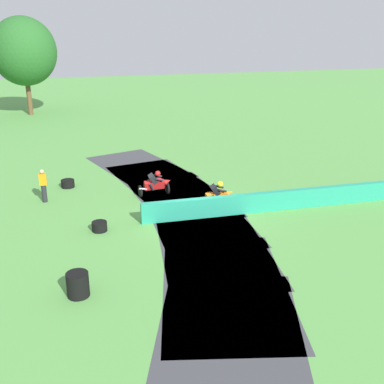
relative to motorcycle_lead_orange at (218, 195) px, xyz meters
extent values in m
plane|color=#569947|center=(-1.20, -0.78, -0.65)|extent=(120.00, 120.00, 0.00)
cube|color=#3D3D42|center=(-2.80, -9.19, -0.65)|extent=(6.22, 8.10, 0.01)
cube|color=#3D3D42|center=(-1.97, -6.45, -0.65)|extent=(5.60, 7.91, 0.01)
cube|color=#3D3D42|center=(-1.43, -3.63, -0.65)|extent=(4.93, 7.63, 0.01)
cube|color=#3D3D42|center=(-1.20, -0.78, -0.65)|extent=(4.19, 7.26, 0.01)
cube|color=#3D3D42|center=(-1.29, 2.09, -0.65)|extent=(4.59, 7.46, 0.01)
cube|color=#3D3D42|center=(-1.67, 4.93, -0.65)|extent=(5.29, 7.79, 0.01)
cube|color=#3D3D42|center=(-2.36, 7.71, -0.65)|extent=(5.93, 8.02, 0.01)
cube|color=#239375|center=(3.57, -0.90, -0.20)|extent=(14.57, 0.67, 0.90)
cylinder|color=black|center=(0.62, 0.12, -0.36)|extent=(0.14, 0.71, 0.71)
cylinder|color=black|center=(-0.78, 0.02, -0.36)|extent=(0.14, 0.71, 0.71)
cube|color=orange|center=(-0.08, 0.01, -0.06)|extent=(1.02, 0.43, 0.45)
ellipsoid|color=orange|center=(0.11, -0.03, 0.19)|extent=(0.46, 0.35, 0.29)
cone|color=orange|center=(0.60, 0.04, 0.05)|extent=(0.41, 0.38, 0.46)
cylinder|color=#B2B2B7|center=(-0.67, -0.14, -0.17)|extent=(0.42, 0.15, 0.17)
cube|color=black|center=(-0.15, -0.07, 0.31)|extent=(0.51, 0.41, 0.61)
sphere|color=yellow|center=(0.07, -0.11, 0.59)|extent=(0.26, 0.26, 0.26)
cylinder|color=black|center=(0.12, 0.12, 0.37)|extent=(0.43, 0.16, 0.24)
cylinder|color=black|center=(0.14, -0.23, 0.30)|extent=(0.43, 0.16, 0.24)
cylinder|color=black|center=(-0.27, 0.17, -0.01)|extent=(0.27, 0.19, 0.42)
cylinder|color=black|center=(-0.24, -0.18, -0.08)|extent=(0.27, 0.19, 0.42)
cylinder|color=black|center=(-1.77, 2.64, -0.37)|extent=(0.14, 0.75, 0.75)
cylinder|color=black|center=(-3.17, 2.53, -0.37)|extent=(0.14, 0.75, 0.75)
cube|color=red|center=(-2.47, 2.50, -0.08)|extent=(1.03, 0.46, 0.46)
ellipsoid|color=red|center=(-2.28, 2.43, 0.17)|extent=(0.46, 0.37, 0.31)
cone|color=red|center=(-1.78, 2.51, 0.04)|extent=(0.41, 0.41, 0.48)
cylinder|color=#B2B2B7|center=(-3.06, 2.36, -0.19)|extent=(0.42, 0.16, 0.18)
cube|color=#28282D|center=(-2.54, 2.38, 0.29)|extent=(0.51, 0.46, 0.63)
sphere|color=red|center=(-2.31, 2.31, 0.56)|extent=(0.26, 0.26, 0.26)
cylinder|color=#28282D|center=(-2.27, 2.57, 0.36)|extent=(0.43, 0.18, 0.24)
cylinder|color=#28282D|center=(-2.24, 2.22, 0.26)|extent=(0.43, 0.18, 0.24)
cylinder|color=#28282D|center=(-2.66, 2.65, -0.01)|extent=(0.27, 0.23, 0.42)
cylinder|color=#28282D|center=(-2.63, 2.31, -0.11)|extent=(0.27, 0.23, 0.42)
cylinder|color=black|center=(-6.61, -5.77, -0.55)|extent=(0.71, 0.71, 0.20)
cylinder|color=black|center=(-6.61, -5.77, -0.35)|extent=(0.71, 0.71, 0.20)
cylinder|color=black|center=(-6.61, -5.77, -0.15)|extent=(0.71, 0.71, 0.20)
cylinder|color=black|center=(-6.61, -5.77, 0.05)|extent=(0.71, 0.71, 0.20)
cylinder|color=black|center=(-5.50, -0.99, -0.55)|extent=(0.63, 0.63, 0.20)
cylinder|color=black|center=(-5.50, -0.99, -0.35)|extent=(0.63, 0.63, 0.20)
cylinder|color=black|center=(-6.58, 5.02, -0.55)|extent=(0.69, 0.69, 0.20)
cylinder|color=black|center=(-6.58, 5.02, -0.35)|extent=(0.69, 0.69, 0.20)
cylinder|color=#232328|center=(-7.72, 3.13, -0.22)|extent=(0.24, 0.24, 0.86)
cube|color=orange|center=(-7.72, 3.13, 0.49)|extent=(0.34, 0.22, 0.56)
sphere|color=tan|center=(-7.72, 3.13, 0.88)|extent=(0.20, 0.20, 0.20)
cylinder|color=brown|center=(-9.22, 27.33, 0.98)|extent=(0.44, 0.44, 3.26)
ellipsoid|color=#235B23|center=(-9.22, 27.33, 5.08)|extent=(5.82, 5.82, 6.11)
camera|label=1|loc=(-6.66, -19.01, 7.46)|focal=43.62mm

